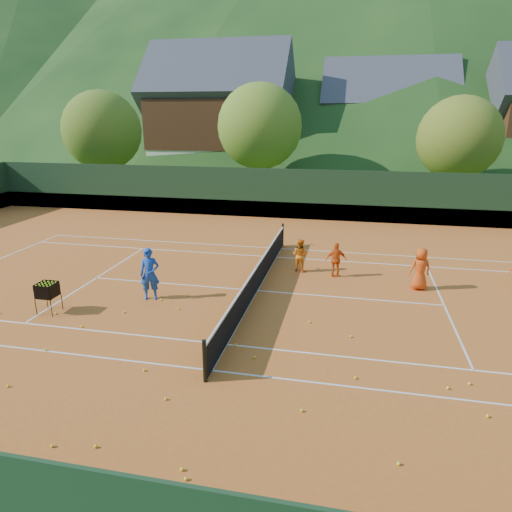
% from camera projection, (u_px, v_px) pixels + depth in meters
% --- Properties ---
extents(ground, '(400.00, 400.00, 0.00)m').
position_uv_depth(ground, '(257.00, 291.00, 16.50)').
color(ground, '#315119').
rests_on(ground, ground).
extents(clay_court, '(40.00, 24.00, 0.02)m').
position_uv_depth(clay_court, '(257.00, 291.00, 16.49)').
color(clay_court, '#BA591E').
rests_on(clay_court, ground).
extents(coach, '(0.77, 0.63, 1.81)m').
position_uv_depth(coach, '(150.00, 274.00, 15.51)').
color(coach, '#1B47AF').
rests_on(coach, clay_court).
extents(student_a, '(0.78, 0.70, 1.33)m').
position_uv_depth(student_a, '(300.00, 255.00, 18.39)').
color(student_a, orange).
rests_on(student_a, clay_court).
extents(student_b, '(0.85, 0.49, 1.37)m').
position_uv_depth(student_b, '(336.00, 260.00, 17.72)').
color(student_b, orange).
rests_on(student_b, clay_court).
extents(student_c, '(0.87, 0.69, 1.55)m').
position_uv_depth(student_c, '(420.00, 269.00, 16.42)').
color(student_c, '#DD4C13').
rests_on(student_c, clay_court).
extents(tennis_ball_0, '(0.07, 0.07, 0.07)m').
position_uv_depth(tennis_ball_0, '(448.00, 388.00, 10.59)').
color(tennis_ball_0, yellow).
rests_on(tennis_ball_0, clay_court).
extents(tennis_ball_1, '(0.07, 0.07, 0.07)m').
position_uv_depth(tennis_ball_1, '(46.00, 350.00, 12.30)').
color(tennis_ball_1, yellow).
rests_on(tennis_ball_1, clay_court).
extents(tennis_ball_2, '(0.07, 0.07, 0.07)m').
position_uv_depth(tennis_ball_2, '(144.00, 370.00, 11.33)').
color(tennis_ball_2, yellow).
rests_on(tennis_ball_2, clay_court).
extents(tennis_ball_3, '(0.07, 0.07, 0.07)m').
position_uv_depth(tennis_ball_3, '(96.00, 446.00, 8.73)').
color(tennis_ball_3, yellow).
rests_on(tennis_ball_3, clay_court).
extents(tennis_ball_4, '(0.07, 0.07, 0.07)m').
position_uv_depth(tennis_ball_4, '(186.00, 479.00, 7.96)').
color(tennis_ball_4, yellow).
rests_on(tennis_ball_4, clay_court).
extents(tennis_ball_5, '(0.07, 0.07, 0.07)m').
position_uv_depth(tennis_ball_5, '(488.00, 416.00, 9.61)').
color(tennis_ball_5, yellow).
rests_on(tennis_ball_5, clay_court).
extents(tennis_ball_6, '(0.07, 0.07, 0.07)m').
position_uv_depth(tennis_ball_6, '(188.00, 295.00, 15.97)').
color(tennis_ball_6, yellow).
rests_on(tennis_ball_6, clay_court).
extents(tennis_ball_7, '(0.07, 0.07, 0.07)m').
position_uv_depth(tennis_ball_7, '(182.00, 469.00, 8.17)').
color(tennis_ball_7, yellow).
rests_on(tennis_ball_7, clay_court).
extents(tennis_ball_8, '(0.07, 0.07, 0.07)m').
position_uv_depth(tennis_ball_8, '(124.00, 312.00, 14.63)').
color(tennis_ball_8, yellow).
rests_on(tennis_ball_8, clay_court).
extents(tennis_ball_9, '(0.07, 0.07, 0.07)m').
position_uv_depth(tennis_ball_9, '(166.00, 399.00, 10.19)').
color(tennis_ball_9, yellow).
rests_on(tennis_ball_9, clay_court).
extents(tennis_ball_10, '(0.07, 0.07, 0.07)m').
position_uv_depth(tennis_ball_10, '(469.00, 384.00, 10.76)').
color(tennis_ball_10, yellow).
rests_on(tennis_ball_10, clay_court).
extents(tennis_ball_11, '(0.07, 0.07, 0.07)m').
position_uv_depth(tennis_ball_11, '(302.00, 411.00, 9.79)').
color(tennis_ball_11, yellow).
rests_on(tennis_ball_11, clay_court).
extents(tennis_ball_12, '(0.07, 0.07, 0.07)m').
position_uv_depth(tennis_ball_12, '(242.00, 301.00, 15.48)').
color(tennis_ball_12, yellow).
rests_on(tennis_ball_12, clay_court).
extents(tennis_ball_15, '(0.07, 0.07, 0.07)m').
position_uv_depth(tennis_ball_15, '(161.00, 299.00, 15.62)').
color(tennis_ball_15, yellow).
rests_on(tennis_ball_15, clay_court).
extents(tennis_ball_16, '(0.07, 0.07, 0.07)m').
position_uv_depth(tennis_ball_16, '(399.00, 464.00, 8.30)').
color(tennis_ball_16, yellow).
rests_on(tennis_ball_16, clay_court).
extents(tennis_ball_17, '(0.07, 0.07, 0.07)m').
position_uv_depth(tennis_ball_17, '(179.00, 308.00, 14.92)').
color(tennis_ball_17, yellow).
rests_on(tennis_ball_17, clay_court).
extents(tennis_ball_18, '(0.07, 0.07, 0.07)m').
position_uv_depth(tennis_ball_18, '(8.00, 386.00, 10.67)').
color(tennis_ball_18, yellow).
rests_on(tennis_ball_18, clay_court).
extents(tennis_ball_19, '(0.07, 0.07, 0.07)m').
position_uv_depth(tennis_ball_19, '(82.00, 326.00, 13.66)').
color(tennis_ball_19, yellow).
rests_on(tennis_ball_19, clay_court).
extents(tennis_ball_20, '(0.07, 0.07, 0.07)m').
position_uv_depth(tennis_ball_20, '(49.00, 300.00, 15.56)').
color(tennis_ball_20, yellow).
rests_on(tennis_ball_20, clay_court).
extents(tennis_ball_22, '(0.07, 0.07, 0.07)m').
position_uv_depth(tennis_ball_22, '(351.00, 336.00, 13.05)').
color(tennis_ball_22, yellow).
rests_on(tennis_ball_22, clay_court).
extents(tennis_ball_23, '(0.07, 0.07, 0.07)m').
position_uv_depth(tennis_ball_23, '(235.00, 344.00, 12.58)').
color(tennis_ball_23, yellow).
rests_on(tennis_ball_23, clay_court).
extents(tennis_ball_24, '(0.07, 0.07, 0.07)m').
position_uv_depth(tennis_ball_24, '(55.00, 314.00, 14.53)').
color(tennis_ball_24, yellow).
rests_on(tennis_ball_24, clay_court).
extents(tennis_ball_25, '(0.07, 0.07, 0.07)m').
position_uv_depth(tennis_ball_25, '(355.00, 378.00, 11.00)').
color(tennis_ball_25, yellow).
rests_on(tennis_ball_25, clay_court).
extents(tennis_ball_26, '(0.07, 0.07, 0.07)m').
position_uv_depth(tennis_ball_26, '(254.00, 357.00, 11.92)').
color(tennis_ball_26, yellow).
rests_on(tennis_ball_26, clay_court).
extents(tennis_ball_27, '(0.07, 0.07, 0.07)m').
position_uv_depth(tennis_ball_27, '(52.00, 446.00, 8.75)').
color(tennis_ball_27, yellow).
rests_on(tennis_ball_27, clay_court).
extents(tennis_ball_29, '(0.07, 0.07, 0.07)m').
position_uv_depth(tennis_ball_29, '(309.00, 322.00, 13.94)').
color(tennis_ball_29, yellow).
rests_on(tennis_ball_29, clay_court).
extents(court_lines, '(23.83, 11.03, 0.00)m').
position_uv_depth(court_lines, '(257.00, 291.00, 16.49)').
color(court_lines, white).
rests_on(court_lines, clay_court).
extents(tennis_net, '(0.10, 12.07, 1.10)m').
position_uv_depth(tennis_net, '(257.00, 278.00, 16.34)').
color(tennis_net, black).
rests_on(tennis_net, clay_court).
extents(perimeter_fence, '(40.40, 24.24, 3.00)m').
position_uv_depth(perimeter_fence, '(257.00, 258.00, 16.12)').
color(perimeter_fence, black).
rests_on(perimeter_fence, clay_court).
extents(ball_hopper, '(0.57, 0.57, 1.00)m').
position_uv_depth(ball_hopper, '(47.00, 291.00, 14.48)').
color(ball_hopper, black).
rests_on(ball_hopper, clay_court).
extents(chalet_left, '(13.80, 9.93, 12.92)m').
position_uv_depth(chalet_left, '(220.00, 119.00, 44.79)').
color(chalet_left, beige).
rests_on(chalet_left, ground).
extents(chalet_mid, '(12.65, 8.82, 11.45)m').
position_uv_depth(chalet_mid, '(386.00, 125.00, 45.54)').
color(chalet_mid, beige).
rests_on(chalet_mid, ground).
extents(tree_a, '(6.00, 6.00, 7.88)m').
position_uv_depth(tree_a, '(102.00, 131.00, 35.01)').
color(tree_a, '#42281A').
rests_on(tree_a, ground).
extents(tree_b, '(6.40, 6.40, 8.40)m').
position_uv_depth(tree_b, '(260.00, 126.00, 34.40)').
color(tree_b, '#3C2518').
rests_on(tree_b, ground).
extents(tree_c, '(5.60, 5.60, 7.35)m').
position_uv_depth(tree_c, '(459.00, 138.00, 30.88)').
color(tree_c, '#3C2718').
rests_on(tree_c, ground).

